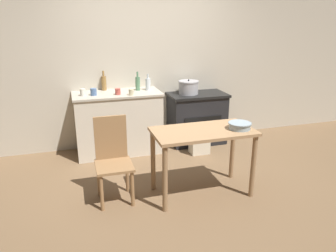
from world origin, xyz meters
The scene contains 16 objects.
ground_plane centered at (0.00, 0.00, 0.00)m, with size 14.00×14.00×0.00m, color brown.
wall_back centered at (0.00, 1.58, 1.27)m, with size 8.00×0.07×2.55m.
counter_cabinet centered at (-0.55, 1.25, 0.46)m, with size 1.28×0.62×0.93m.
stove centered at (0.74, 1.29, 0.41)m, with size 0.92×0.56×0.82m.
work_table centered at (0.18, -0.28, 0.65)m, with size 1.13×0.59×0.78m.
chair centered at (-0.82, -0.09, 0.50)m, with size 0.40×0.40×0.95m.
flour_sack centered at (0.60, 0.83, 0.20)m, with size 0.28×0.20×0.40m, color beige.
stock_pot centered at (0.59, 1.31, 0.93)m, with size 0.32×0.32×0.23m.
mixing_bowl_large centered at (0.58, -0.37, 0.82)m, with size 0.26×0.26×0.07m.
bottle_far_left centered at (-0.22, 1.33, 1.03)m, with size 0.07×0.07×0.28m.
bottle_left centered at (-0.70, 1.48, 1.04)m, with size 0.07×0.07×0.29m.
bottle_mid_left centered at (-0.07, 1.30, 1.02)m, with size 0.08×0.08×0.24m.
cup_center_left centered at (-0.38, 1.03, 0.97)m, with size 0.07×0.07×0.09m, color beige.
cup_center centered at (-0.89, 1.18, 0.98)m, with size 0.09×0.09×0.10m, color #4C6B99.
cup_center_right centered at (-1.03, 1.20, 0.98)m, with size 0.08×0.08×0.10m, color silver.
cup_mid_right centered at (-0.55, 1.13, 0.97)m, with size 0.08×0.08×0.09m, color #B74C42.
Camera 1 is at (-1.21, -3.46, 1.97)m, focal length 35.00 mm.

